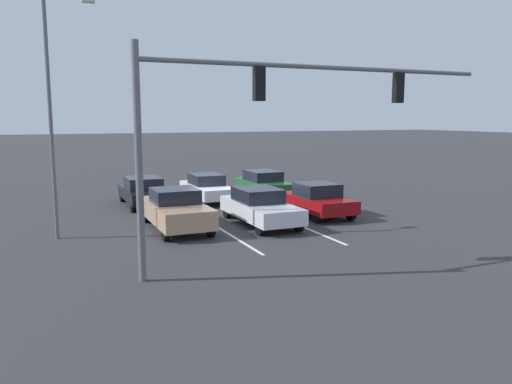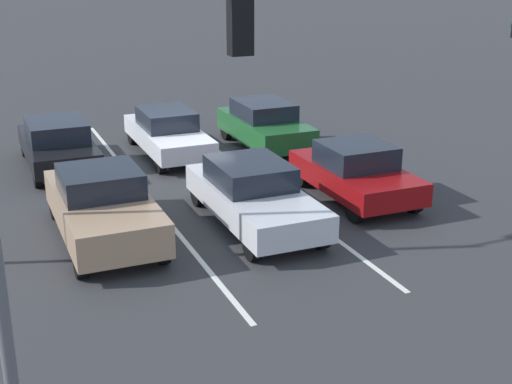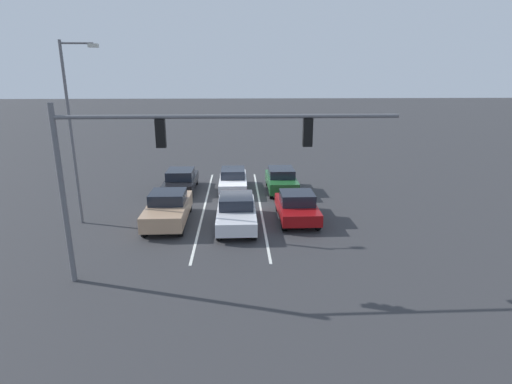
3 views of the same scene
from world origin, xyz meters
TOP-DOWN VIEW (x-y plane):
  - ground_plane at (0.00, 0.00)m, footprint 240.00×240.00m
  - lane_stripe_left_divider at (-1.60, 1.63)m, footprint 0.12×15.27m
  - lane_stripe_center_divider at (1.60, 1.63)m, footprint 0.12×15.27m
  - car_maroon_leftlane_front at (-3.36, 4.20)m, footprint 1.91×4.03m
  - car_silver_midlane_front at (-0.24, 4.83)m, footprint 1.88×4.74m
  - car_tan_rightlane_front at (3.21, 4.34)m, footprint 1.95×4.65m
  - car_white_midlane_second at (-0.01, -1.64)m, footprint 1.73×4.60m
  - car_darkgreen_leftlane_second at (-3.14, -1.19)m, footprint 1.80×4.16m
  - car_black_rightlane_second at (3.36, -1.58)m, footprint 1.86×4.44m
  - traffic_signal_gantry at (2.11, 10.26)m, footprint 11.56×0.37m

SIDE VIEW (x-z plane):
  - ground_plane at x=0.00m, z-range 0.00..0.00m
  - lane_stripe_left_divider at x=-1.60m, z-range 0.00..0.01m
  - lane_stripe_center_divider at x=1.60m, z-range 0.00..0.01m
  - car_white_midlane_second at x=-0.01m, z-range 0.01..1.45m
  - car_maroon_leftlane_front at x=-3.36m, z-range 0.00..1.48m
  - car_black_rightlane_second at x=3.36m, z-range 0.02..1.47m
  - car_silver_midlane_front at x=-0.24m, z-range 0.01..1.50m
  - car_darkgreen_leftlane_second at x=-3.14m, z-range 0.02..1.54m
  - car_tan_rightlane_front at x=3.21m, z-range -0.01..1.60m
  - traffic_signal_gantry at x=2.11m, z-range 1.52..7.90m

